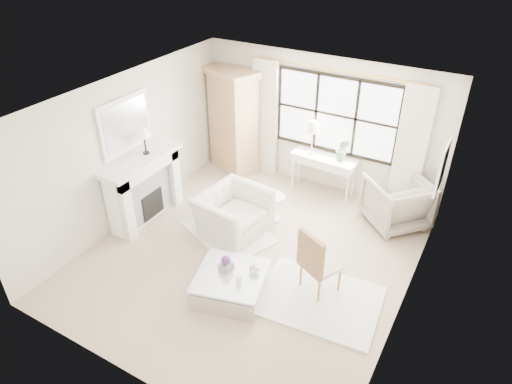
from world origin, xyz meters
TOP-DOWN VIEW (x-y plane):
  - floor at (0.00, 0.00)m, footprint 5.50×5.50m
  - ceiling at (0.00, 0.00)m, footprint 5.50×5.50m
  - wall_back at (0.00, 2.75)m, footprint 5.00×0.00m
  - wall_front at (0.00, -2.75)m, footprint 5.00×0.00m
  - wall_left at (-2.50, 0.00)m, footprint 0.00×5.50m
  - wall_right at (2.50, 0.00)m, footprint 0.00×5.50m
  - window_pane at (0.30, 2.73)m, footprint 2.40×0.02m
  - window_frame at (0.30, 2.72)m, footprint 2.50×0.04m
  - curtain_rod at (0.30, 2.67)m, footprint 3.30×0.04m
  - curtain_left at (-1.20, 2.65)m, footprint 0.55×0.10m
  - curtain_right at (1.80, 2.65)m, footprint 0.55×0.10m
  - fireplace at (-2.27, 0.00)m, footprint 0.58×1.66m
  - mirror_frame at (-2.47, 0.00)m, footprint 0.05×1.15m
  - mirror_glass at (-2.44, 0.00)m, footprint 0.02×1.00m
  - art_frame at (2.47, 1.70)m, footprint 0.04×0.62m
  - art_canvas at (2.45, 1.70)m, footprint 0.01×0.52m
  - mantel_lamp at (-2.25, 0.17)m, footprint 0.22×0.22m
  - armoire at (-1.86, 2.44)m, footprint 1.30×1.07m
  - console_table at (0.24, 2.47)m, footprint 1.33×0.53m
  - console_lamp at (-0.05, 2.48)m, footprint 0.28×0.28m
  - orchid_plant at (0.60, 2.48)m, footprint 0.27×0.22m
  - side_table at (-0.15, 1.11)m, footprint 0.40×0.40m
  - rug_left at (-0.65, 0.32)m, footprint 1.86×1.60m
  - rug_right at (1.41, -0.40)m, footprint 1.90×1.49m
  - club_armchair at (-0.61, 0.43)m, footprint 1.18×1.31m
  - wingback_chair at (1.83, 2.10)m, footprint 1.42×1.41m
  - french_chair at (1.30, -0.19)m, footprint 0.64×0.65m
  - coffee_table at (0.20, -0.93)m, footprint 1.22×1.22m
  - planter_box at (0.09, -0.88)m, footprint 0.19×0.19m
  - planter_flowers at (0.09, -0.88)m, footprint 0.14×0.14m
  - pillar_candle at (0.40, -1.02)m, footprint 0.08×0.08m
  - coffee_vase at (0.49, -0.72)m, footprint 0.19×0.19m

SIDE VIEW (x-z plane):
  - floor at x=0.00m, z-range 0.00..0.00m
  - rug_left at x=-0.65m, z-range 0.00..0.03m
  - rug_right at x=1.41m, z-range 0.00..0.03m
  - coffee_table at x=0.20m, z-range -0.01..0.37m
  - french_chair at x=1.30m, z-range -0.23..0.85m
  - side_table at x=-0.15m, z-range 0.08..0.58m
  - club_armchair at x=-0.61m, z-range 0.00..0.77m
  - console_table at x=0.24m, z-range 0.00..0.80m
  - pillar_candle at x=0.40m, z-range 0.38..0.50m
  - planter_box at x=0.09m, z-range 0.38..0.51m
  - wingback_chair at x=1.83m, z-range 0.00..0.92m
  - coffee_vase at x=0.49m, z-range 0.38..0.55m
  - planter_flowers at x=0.09m, z-range 0.51..0.65m
  - fireplace at x=-2.27m, z-range 0.02..1.28m
  - orchid_plant at x=0.60m, z-range 0.80..1.27m
  - armoire at x=-1.86m, z-range 0.02..2.26m
  - curtain_left at x=-1.20m, z-range 0.00..2.47m
  - curtain_right at x=1.80m, z-range 0.00..2.47m
  - wall_left at x=-2.50m, z-range -1.40..4.10m
  - wall_right at x=2.50m, z-range -1.40..4.10m
  - wall_back at x=0.00m, z-range -1.15..3.85m
  - wall_front at x=0.00m, z-range -1.15..3.85m
  - console_lamp at x=-0.05m, z-range 1.01..1.70m
  - art_frame at x=2.47m, z-range 1.14..1.96m
  - art_canvas at x=2.45m, z-range 1.19..1.91m
  - window_pane at x=0.30m, z-range 0.85..2.35m
  - window_frame at x=0.30m, z-range 0.85..2.35m
  - mantel_lamp at x=-2.25m, z-range 1.40..1.91m
  - mirror_frame at x=-2.47m, z-range 1.37..2.31m
  - mirror_glass at x=-2.44m, z-range 1.44..2.24m
  - curtain_rod at x=0.30m, z-range 2.45..2.49m
  - ceiling at x=0.00m, z-range 2.70..2.70m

